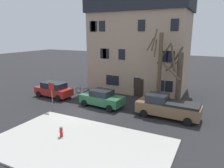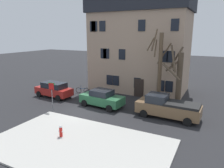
# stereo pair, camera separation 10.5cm
# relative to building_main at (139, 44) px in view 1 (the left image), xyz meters

# --- Properties ---
(ground_plane) EXTENTS (120.00, 120.00, 0.00)m
(ground_plane) POSITION_rel_building_main_xyz_m (-1.73, -10.38, -5.81)
(ground_plane) COLOR #262628
(sidewalk_slab) EXTENTS (11.79, 7.27, 0.12)m
(sidewalk_slab) POSITION_rel_building_main_xyz_m (1.57, -15.54, -5.75)
(sidewalk_slab) COLOR #B7B5AD
(sidewalk_slab) RESTS_ON ground_plane
(building_main) EXTENTS (12.14, 6.94, 11.43)m
(building_main) POSITION_rel_building_main_xyz_m (0.00, 0.00, 0.00)
(building_main) COLOR tan
(building_main) RESTS_ON ground_plane
(tree_bare_near) EXTENTS (2.05, 2.15, 7.62)m
(tree_bare_near) POSITION_rel_building_main_xyz_m (3.86, -4.66, -1.87)
(tree_bare_near) COLOR brown
(tree_bare_near) RESTS_ON ground_plane
(tree_bare_mid) EXTENTS (2.02, 2.97, 6.14)m
(tree_bare_mid) POSITION_rel_building_main_xyz_m (5.89, -5.43, -2.72)
(tree_bare_mid) COLOR #4C3D2D
(tree_bare_mid) RESTS_ON ground_plane
(car_red_wagon) EXTENTS (4.55, 2.20, 1.74)m
(car_red_wagon) POSITION_rel_building_main_xyz_m (-7.36, -7.90, -4.90)
(car_red_wagon) COLOR #AD231E
(car_red_wagon) RESTS_ON ground_plane
(car_green_sedan) EXTENTS (4.51, 2.41, 1.73)m
(car_green_sedan) POSITION_rel_building_main_xyz_m (-0.86, -8.17, -4.94)
(car_green_sedan) COLOR #2D6B42
(car_green_sedan) RESTS_ON ground_plane
(pickup_truck_brown) EXTENTS (5.47, 2.29, 1.98)m
(pickup_truck_brown) POSITION_rel_building_main_xyz_m (5.62, -8.07, -4.85)
(pickup_truck_brown) COLOR brown
(pickup_truck_brown) RESTS_ON ground_plane
(fire_hydrant) EXTENTS (0.42, 0.22, 0.81)m
(fire_hydrant) POSITION_rel_building_main_xyz_m (-0.10, -15.23, -5.27)
(fire_hydrant) COLOR red
(fire_hydrant) RESTS_ON sidewalk_slab
(street_sign_pole) EXTENTS (0.76, 0.07, 2.74)m
(street_sign_pole) POSITION_rel_building_main_xyz_m (-4.35, -11.41, -3.88)
(street_sign_pole) COLOR slate
(street_sign_pole) RESTS_ON ground_plane
(bicycle_leaning) EXTENTS (1.72, 0.42, 1.03)m
(bicycle_leaning) POSITION_rel_building_main_xyz_m (-5.38, -5.09, -5.44)
(bicycle_leaning) COLOR black
(bicycle_leaning) RESTS_ON ground_plane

